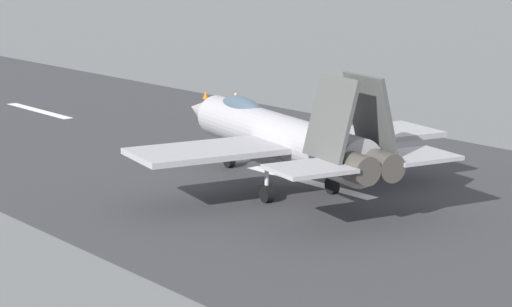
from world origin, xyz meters
TOP-DOWN VIEW (x-y plane):
  - ground_plane at (0.00, 0.00)m, footprint 400.00×400.00m
  - runway_strip at (-0.02, 0.00)m, footprint 240.00×26.00m
  - fighter_jet at (-0.94, 1.88)m, footprint 17.64×14.42m
  - crew_person at (13.98, -7.59)m, footprint 0.49×0.58m
  - marker_cone_mid at (4.82, -11.56)m, footprint 0.44×0.44m
  - marker_cone_far at (22.42, -11.56)m, footprint 0.44×0.44m

SIDE VIEW (x-z plane):
  - ground_plane at x=0.00m, z-range 0.00..0.00m
  - runway_strip at x=-0.02m, z-range 0.00..0.02m
  - marker_cone_mid at x=4.82m, z-range 0.00..0.55m
  - marker_cone_far at x=22.42m, z-range 0.00..0.55m
  - crew_person at x=13.98m, z-range 0.00..1.74m
  - fighter_jet at x=-0.94m, z-range -0.38..5.26m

